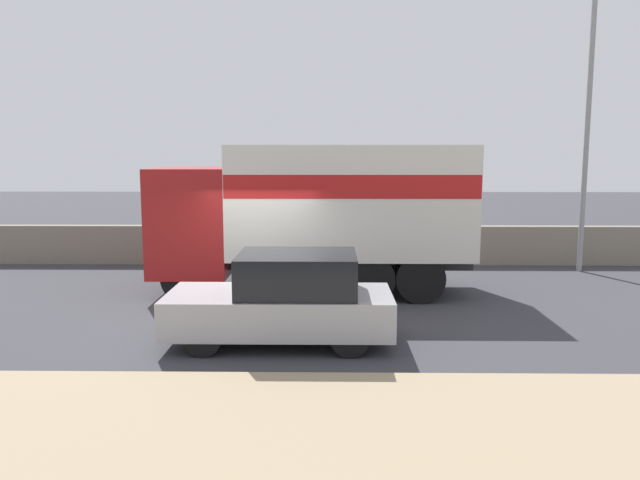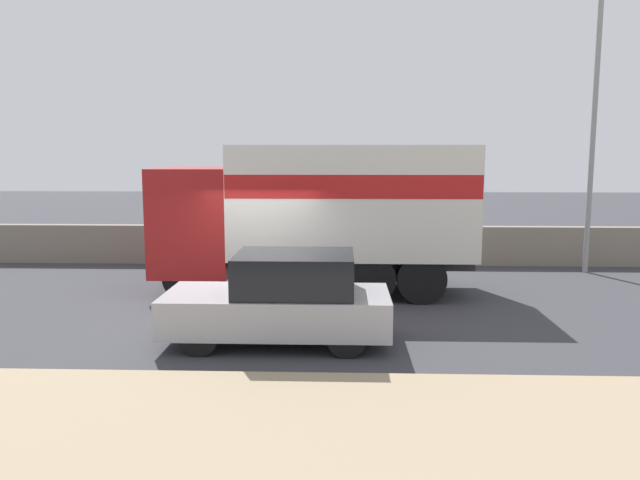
# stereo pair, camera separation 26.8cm
# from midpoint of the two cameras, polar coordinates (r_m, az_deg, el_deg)

# --- Properties ---
(ground_plane) EXTENTS (80.00, 80.00, 0.00)m
(ground_plane) POSITION_cam_midpoint_polar(r_m,az_deg,el_deg) (12.36, -6.85, -7.37)
(ground_plane) COLOR #38383D
(stone_wall_backdrop) EXTENTS (60.00, 0.35, 1.14)m
(stone_wall_backdrop) POSITION_cam_midpoint_polar(r_m,az_deg,el_deg) (18.38, -4.27, -0.44)
(stone_wall_backdrop) COLOR gray
(stone_wall_backdrop) RESTS_ON ground_plane
(street_lamp) EXTENTS (0.56, 0.28, 7.63)m
(street_lamp) POSITION_cam_midpoint_polar(r_m,az_deg,el_deg) (18.46, 22.94, 10.83)
(street_lamp) COLOR gray
(street_lamp) RESTS_ON ground_plane
(box_truck) EXTENTS (7.24, 2.49, 3.42)m
(box_truck) POSITION_cam_midpoint_polar(r_m,az_deg,el_deg) (14.45, -0.59, 3.06)
(box_truck) COLOR maroon
(box_truck) RESTS_ON ground_plane
(car_hatchback) EXTENTS (3.84, 1.73, 1.57)m
(car_hatchback) POSITION_cam_midpoint_polar(r_m,az_deg,el_deg) (10.76, -3.92, -5.47)
(car_hatchback) COLOR #9E9EA3
(car_hatchback) RESTS_ON ground_plane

